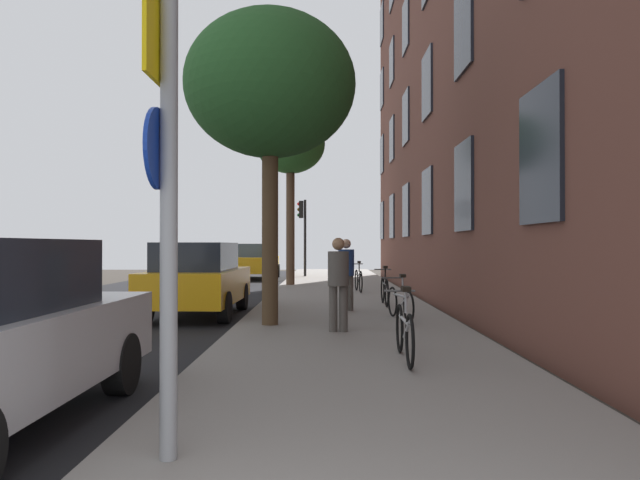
{
  "coord_description": "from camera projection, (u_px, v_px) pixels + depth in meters",
  "views": [
    {
      "loc": [
        0.64,
        -1.43,
        1.58
      ],
      "look_at": [
        0.54,
        11.46,
        1.69
      ],
      "focal_mm": 33.03,
      "sensor_mm": 36.0,
      "label": 1
    }
  ],
  "objects": [
    {
      "name": "sidewalk",
      "position": [
        341.0,
        299.0,
        16.41
      ],
      "size": [
        4.2,
        38.0,
        0.12
      ],
      "primitive_type": "cube",
      "color": "gray",
      "rests_on": "ground"
    },
    {
      "name": "ground_plane",
      "position": [
        216.0,
        301.0,
        16.44
      ],
      "size": [
        41.8,
        41.8,
        0.0
      ],
      "primitive_type": "plane",
      "color": "#332D28"
    },
    {
      "name": "sign_post",
      "position": [
        165.0,
        182.0,
        4.02
      ],
      "size": [
        0.15,
        0.6,
        3.24
      ],
      "color": "gray",
      "rests_on": "sidewalk"
    },
    {
      "name": "bicycle_1",
      "position": [
        400.0,
        302.0,
        11.43
      ],
      "size": [
        0.46,
        1.66,
        0.9
      ],
      "color": "black",
      "rests_on": "sidewalk"
    },
    {
      "name": "tree_far",
      "position": [
        290.0,
        146.0,
        21.64
      ],
      "size": [
        2.55,
        2.55,
        6.26
      ],
      "color": "brown",
      "rests_on": "sidewalk"
    },
    {
      "name": "pedestrian_0",
      "position": [
        338.0,
        278.0,
        9.9
      ],
      "size": [
        0.46,
        0.46,
        1.58
      ],
      "color": "#4C4742",
      "rests_on": "sidewalk"
    },
    {
      "name": "road_asphalt",
      "position": [
        141.0,
        301.0,
        16.46
      ],
      "size": [
        7.0,
        38.0,
        0.01
      ],
      "primitive_type": "cube",
      "color": "black",
      "rests_on": "ground"
    },
    {
      "name": "car_2",
      "position": [
        257.0,
        261.0,
        27.07
      ],
      "size": [
        1.95,
        4.23,
        1.62
      ],
      "color": "orange",
      "rests_on": "road_asphalt"
    },
    {
      "name": "pedestrian_1",
      "position": [
        346.0,
        270.0,
        13.07
      ],
      "size": [
        0.4,
        0.4,
        1.59
      ],
      "color": "#4C4742",
      "rests_on": "sidewalk"
    },
    {
      "name": "bicycle_3",
      "position": [
        359.0,
        280.0,
        18.37
      ],
      "size": [
        0.42,
        1.68,
        0.96
      ],
      "color": "black",
      "rests_on": "sidewalk"
    },
    {
      "name": "car_1",
      "position": [
        198.0,
        278.0,
        12.95
      ],
      "size": [
        1.81,
        3.94,
        1.62
      ],
      "color": "orange",
      "rests_on": "road_asphalt"
    },
    {
      "name": "traffic_light",
      "position": [
        303.0,
        224.0,
        27.43
      ],
      "size": [
        0.43,
        0.24,
        3.56
      ],
      "color": "black",
      "rests_on": "sidewalk"
    },
    {
      "name": "tree_near",
      "position": [
        270.0,
        86.0,
        10.81
      ],
      "size": [
        3.15,
        3.15,
        5.75
      ],
      "color": "#4C3823",
      "rests_on": "sidewalk"
    },
    {
      "name": "bicycle_2",
      "position": [
        385.0,
        290.0,
        14.25
      ],
      "size": [
        0.42,
        1.64,
        0.95
      ],
      "color": "black",
      "rests_on": "sidewalk"
    },
    {
      "name": "bicycle_0",
      "position": [
        404.0,
        331.0,
        7.42
      ],
      "size": [
        0.42,
        1.75,
        0.95
      ],
      "color": "black",
      "rests_on": "sidewalk"
    }
  ]
}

